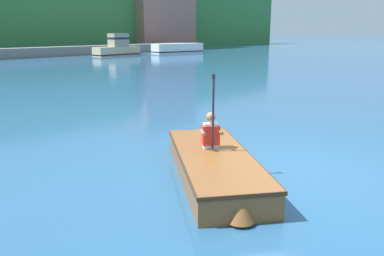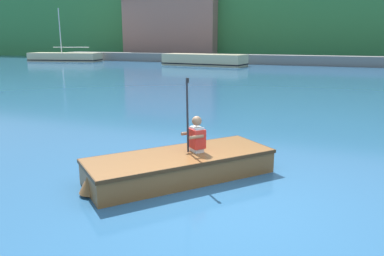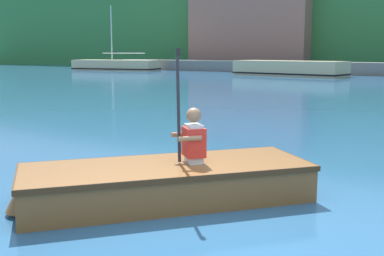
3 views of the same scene
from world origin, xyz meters
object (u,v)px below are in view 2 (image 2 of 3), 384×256
moored_boat_dock_west_inner (204,60)px  person_paddler (196,136)px  moored_boat_dock_center_far (65,57)px  rowboat_foreground (178,165)px

moored_boat_dock_west_inner → person_paddler: person_paddler is taller
moored_boat_dock_west_inner → moored_boat_dock_center_far: 16.78m
moored_boat_dock_west_inner → person_paddler: 28.82m
moored_boat_dock_west_inner → rowboat_foreground: bearing=-69.3°
moored_boat_dock_center_far → person_paddler: size_ratio=6.27×
moored_boat_dock_center_far → rowboat_foreground: 38.63m
moored_boat_dock_center_far → rowboat_foreground: moored_boat_dock_center_far is taller
moored_boat_dock_west_inner → rowboat_foreground: 29.00m
moored_boat_dock_west_inner → person_paddler: size_ratio=6.17×
moored_boat_dock_west_inner → rowboat_foreground: size_ratio=2.45×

